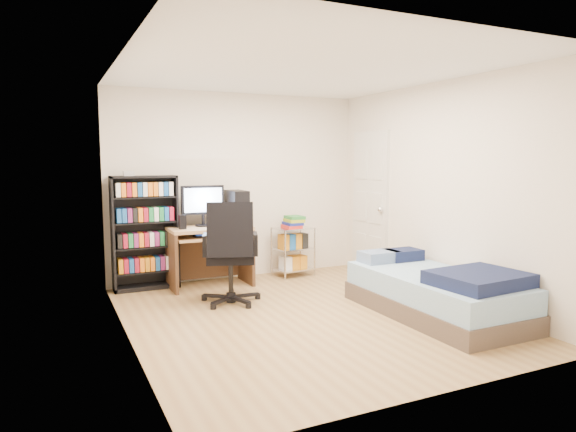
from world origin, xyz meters
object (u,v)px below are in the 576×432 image
bed (437,292)px  media_shelf (145,231)px  office_chair (231,271)px  computer_desk (216,231)px

bed → media_shelf: bearing=136.2°
media_shelf → office_chair: media_shelf is taller
office_chair → computer_desk: bearing=101.7°
office_chair → bed: 2.23m
media_shelf → bed: 3.53m
media_shelf → office_chair: 1.36m
media_shelf → office_chair: bearing=-55.5°
computer_desk → office_chair: size_ratio=1.11×
media_shelf → office_chair: size_ratio=1.27×
media_shelf → bed: media_shelf is taller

